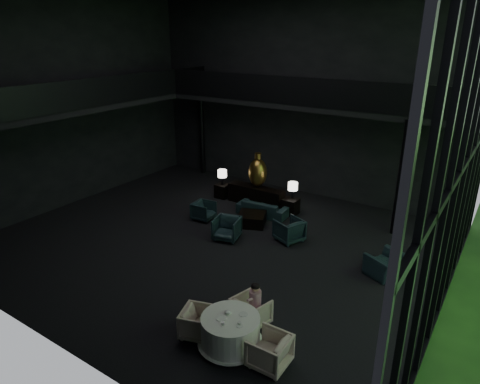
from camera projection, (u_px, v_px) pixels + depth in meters
The scene contains 34 objects.
floor at pixel (215, 242), 14.33m from camera, with size 14.00×12.00×0.02m, color black.
wall_back at pixel (300, 99), 17.59m from camera, with size 14.00×0.04×8.00m, color black.
wall_front at pixel (25, 177), 8.24m from camera, with size 14.00×0.04×8.00m, color black.
wall_left at pixel (68, 103), 16.53m from camera, with size 0.04×12.00×8.00m, color black.
curtain_wall at pixel (467, 160), 9.32m from camera, with size 0.20×12.00×8.00m, color black, non-canonical shape.
mezzanine_left at pixel (85, 106), 16.01m from camera, with size 2.00×12.00×0.25m, color black.
mezzanine_back at pixel (312, 104), 16.29m from camera, with size 12.00×2.00×0.25m, color black.
railing_left at pixel (100, 91), 15.28m from camera, with size 0.06×12.00×1.00m, color black.
railing_back at pixel (302, 91), 15.30m from camera, with size 12.00×0.06×1.00m, color black.
column_nw at pixel (202, 133), 20.65m from camera, with size 0.24×0.24×4.00m, color black.
column_ne at pixel (401, 179), 14.26m from camera, with size 0.24×0.24×4.00m, color black.
console at pixel (256, 196), 17.29m from camera, with size 2.40×0.54×0.76m, color black.
bronze_urn at pixel (258, 172), 17.03m from camera, with size 0.74×0.74×1.38m.
side_table_left at pixel (223, 191), 18.08m from camera, with size 0.53×0.53×0.58m, color black.
table_lamp_left at pixel (222, 174), 17.81m from camera, with size 0.38×0.38×0.64m.
side_table_right at pixel (290, 206), 16.44m from camera, with size 0.56×0.56×0.62m, color black.
table_lamp_right at pixel (293, 187), 16.27m from camera, with size 0.37×0.37×0.62m.
sofa at pixel (263, 206), 16.32m from camera, with size 1.81×0.53×0.71m, color black.
lounge_armchair_west at pixel (204, 210), 15.93m from camera, with size 0.72×0.67×0.74m, color black.
lounge_armchair_east at pixel (289, 228), 14.28m from camera, with size 0.90×0.84×0.93m, color black.
lounge_armchair_south at pixel (227, 226), 14.39m from camera, with size 0.90×0.84×0.92m, color black.
window_armchair at pixel (387, 262), 12.24m from camera, with size 0.99×0.65×0.87m, color black.
coffee_table at pixel (252, 219), 15.56m from camera, with size 0.95×0.95×0.42m, color black.
dining_table at pixel (231, 333), 9.52m from camera, with size 1.49×1.49×0.75m.
dining_chair_north at pixel (251, 310), 10.21m from camera, with size 0.79×0.74×0.81m, color #C2A896.
dining_chair_east at pixel (269, 349), 8.92m from camera, with size 0.82×0.76×0.84m, color #B9A598.
dining_chair_west at pixel (199, 322), 9.82m from camera, with size 0.73×0.68×0.75m, color #BBA790.
child at pixel (255, 295), 10.15m from camera, with size 0.30×0.30×0.63m.
plate_a at pixel (221, 318), 9.34m from camera, with size 0.22×0.22×0.01m, color white.
plate_b at pixel (243, 314), 9.48m from camera, with size 0.20×0.20×0.01m, color white.
saucer at pixel (239, 326), 9.10m from camera, with size 0.15×0.15×0.01m, color white.
coffee_cup at pixel (239, 323), 9.14m from camera, with size 0.08×0.08×0.06m, color white.
cereal_bowl at pixel (228, 312), 9.49m from camera, with size 0.15×0.15×0.07m, color white.
cream_pot at pixel (223, 324), 9.13m from camera, with size 0.06×0.06×0.07m, color #99999E.
Camera 1 is at (7.78, -10.21, 6.65)m, focal length 32.00 mm.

